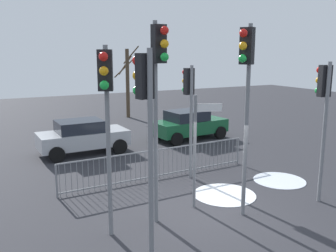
% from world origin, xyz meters
% --- Properties ---
extents(ground_plane, '(60.00, 60.00, 0.00)m').
position_xyz_m(ground_plane, '(0.00, 0.00, 0.00)').
color(ground_plane, '#2D2D33').
extents(traffic_light_foreground_right, '(0.36, 0.56, 4.11)m').
position_xyz_m(traffic_light_foreground_right, '(3.37, -0.69, 3.01)').
color(traffic_light_foreground_right, slate).
rests_on(traffic_light_foreground_right, ground).
extents(traffic_light_foreground_left, '(0.52, 0.41, 5.06)m').
position_xyz_m(traffic_light_foreground_left, '(0.61, -0.59, 3.70)').
color(traffic_light_foreground_left, slate).
rests_on(traffic_light_foreground_left, ground).
extents(traffic_light_rear_right, '(0.33, 0.57, 3.93)m').
position_xyz_m(traffic_light_rear_right, '(1.02, 2.90, 2.88)').
color(traffic_light_rear_right, slate).
rests_on(traffic_light_rear_right, ground).
extents(traffic_light_mid_right, '(0.34, 0.57, 5.10)m').
position_xyz_m(traffic_light_mid_right, '(-1.52, 0.07, 3.73)').
color(traffic_light_mid_right, slate).
rests_on(traffic_light_mid_right, ground).
extents(traffic_light_rear_left, '(0.36, 0.56, 4.45)m').
position_xyz_m(traffic_light_rear_left, '(-2.46, -1.27, 3.26)').
color(traffic_light_rear_left, slate).
rests_on(traffic_light_rear_left, ground).
extents(traffic_light_mid_left, '(0.39, 0.53, 4.53)m').
position_xyz_m(traffic_light_mid_left, '(-2.89, -0.08, 3.32)').
color(traffic_light_mid_left, slate).
rests_on(traffic_light_mid_left, ground).
extents(direction_sign_post, '(0.75, 0.32, 3.23)m').
position_xyz_m(direction_sign_post, '(-0.13, 0.49, 1.80)').
color(direction_sign_post, slate).
rests_on(direction_sign_post, ground).
extents(pedestrian_guard_railing, '(7.12, 0.32, 1.07)m').
position_xyz_m(pedestrian_guard_railing, '(-0.00, 3.15, 0.55)').
color(pedestrian_guard_railing, slate).
rests_on(pedestrian_guard_railing, ground).
extents(car_silver_mid, '(3.84, 2.00, 1.47)m').
position_xyz_m(car_silver_mid, '(-1.50, 7.71, 0.77)').
color(car_silver_mid, '#B2B5BA').
rests_on(car_silver_mid, ground).
extents(car_green_trailing, '(3.94, 2.23, 1.47)m').
position_xyz_m(car_green_trailing, '(3.99, 7.91, 0.77)').
color(car_green_trailing, '#195933').
rests_on(car_green_trailing, ground).
extents(bare_tree_left, '(1.52, 1.00, 4.76)m').
position_xyz_m(bare_tree_left, '(3.64, 15.37, 2.44)').
color(bare_tree_left, '#473828').
rests_on(bare_tree_left, ground).
extents(snow_patch_kerb, '(1.77, 1.77, 0.01)m').
position_xyz_m(snow_patch_kerb, '(3.60, 1.05, 0.01)').
color(snow_patch_kerb, silver).
rests_on(snow_patch_kerb, ground).
extents(snow_patch_island, '(1.94, 1.94, 0.01)m').
position_xyz_m(snow_patch_island, '(1.14, 0.86, 0.01)').
color(snow_patch_island, white).
rests_on(snow_patch_island, ground).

